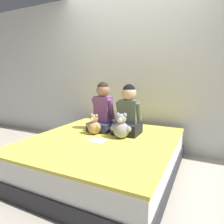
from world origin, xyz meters
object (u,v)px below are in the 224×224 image
(teddy_bear_held_by_left_child, at_px, (94,126))
(sign_card, at_px, (97,140))
(teddy_bear_held_by_right_child, at_px, (121,128))
(child_on_right, at_px, (128,112))
(bed, at_px, (103,155))
(child_on_left, at_px, (103,109))

(teddy_bear_held_by_left_child, height_order, sign_card, teddy_bear_held_by_left_child)
(teddy_bear_held_by_right_child, relative_size, sign_card, 1.48)
(teddy_bear_held_by_left_child, xyz_separation_m, sign_card, (0.17, -0.22, -0.11))
(teddy_bear_held_by_left_child, bearing_deg, sign_card, -43.01)
(child_on_right, relative_size, sign_card, 3.04)
(teddy_bear_held_by_right_child, height_order, sign_card, teddy_bear_held_by_right_child)
(teddy_bear_held_by_left_child, bearing_deg, child_on_right, 39.84)
(bed, height_order, sign_card, sign_card)
(teddy_bear_held_by_left_child, relative_size, sign_card, 1.27)
(child_on_right, bearing_deg, sign_card, -114.98)
(teddy_bear_held_by_right_child, bearing_deg, child_on_right, 82.03)
(bed, bearing_deg, sign_card, -98.27)
(bed, distance_m, child_on_left, 0.64)
(child_on_right, height_order, teddy_bear_held_by_left_child, child_on_right)
(child_on_right, bearing_deg, teddy_bear_held_by_left_child, -148.87)
(child_on_left, relative_size, child_on_right, 1.04)
(sign_card, bearing_deg, child_on_left, 110.50)
(child_on_right, bearing_deg, teddy_bear_held_by_right_child, -89.60)
(child_on_left, bearing_deg, child_on_right, 3.68)
(child_on_left, xyz_separation_m, child_on_right, (0.37, -0.00, -0.02))
(teddy_bear_held_by_right_child, xyz_separation_m, sign_card, (-0.21, -0.21, -0.13))
(sign_card, bearing_deg, child_on_right, 64.66)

